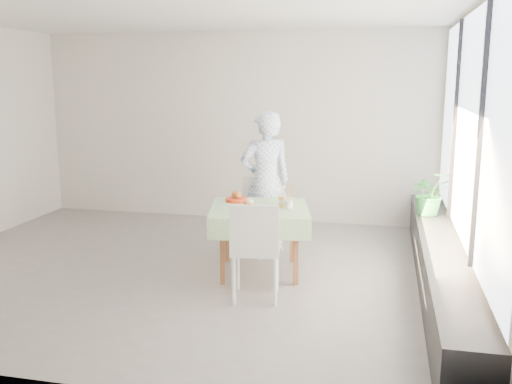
% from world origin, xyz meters
% --- Properties ---
extents(floor, '(6.00, 6.00, 0.00)m').
position_xyz_m(floor, '(0.00, 0.00, 0.00)').
color(floor, '#64615F').
rests_on(floor, ground).
extents(ceiling, '(6.00, 6.00, 0.00)m').
position_xyz_m(ceiling, '(0.00, 0.00, 2.80)').
color(ceiling, white).
rests_on(ceiling, ground).
extents(wall_back, '(6.00, 0.02, 2.80)m').
position_xyz_m(wall_back, '(0.00, 2.50, 1.40)').
color(wall_back, beige).
rests_on(wall_back, ground).
extents(wall_front, '(6.00, 0.02, 2.80)m').
position_xyz_m(wall_front, '(0.00, -2.50, 1.40)').
color(wall_front, beige).
rests_on(wall_front, ground).
extents(wall_right, '(0.02, 5.00, 2.80)m').
position_xyz_m(wall_right, '(3.00, 0.00, 1.40)').
color(wall_right, beige).
rests_on(wall_right, ground).
extents(window_pane, '(0.01, 4.80, 2.18)m').
position_xyz_m(window_pane, '(2.97, 0.00, 1.65)').
color(window_pane, '#D1E0F9').
rests_on(window_pane, ground).
extents(window_ledge, '(0.40, 4.80, 0.50)m').
position_xyz_m(window_ledge, '(2.80, 0.00, 0.25)').
color(window_ledge, black).
rests_on(window_ledge, ground).
extents(cafe_table, '(1.23, 1.23, 0.74)m').
position_xyz_m(cafe_table, '(0.90, 0.11, 0.46)').
color(cafe_table, brown).
rests_on(cafe_table, ground).
extents(chair_far, '(0.51, 0.51, 0.92)m').
position_xyz_m(chair_far, '(0.67, 0.80, 0.28)').
color(chair_far, white).
rests_on(chair_far, ground).
extents(chair_near, '(0.52, 0.52, 0.97)m').
position_xyz_m(chair_near, '(1.03, -0.63, 0.30)').
color(chair_near, white).
rests_on(chair_near, ground).
extents(diner, '(0.75, 0.66, 1.74)m').
position_xyz_m(diner, '(0.79, 0.96, 0.87)').
color(diner, '#839DD2').
rests_on(diner, ground).
extents(main_dish, '(0.28, 0.28, 0.14)m').
position_xyz_m(main_dish, '(0.86, -0.14, 0.79)').
color(main_dish, white).
rests_on(main_dish, cafe_table).
extents(juice_cup_orange, '(0.11, 0.11, 0.30)m').
position_xyz_m(juice_cup_orange, '(1.15, 0.18, 0.81)').
color(juice_cup_orange, white).
rests_on(juice_cup_orange, cafe_table).
extents(juice_cup_lemonade, '(0.10, 0.10, 0.27)m').
position_xyz_m(juice_cup_lemonade, '(1.23, 0.07, 0.81)').
color(juice_cup_lemonade, white).
rests_on(juice_cup_lemonade, cafe_table).
extents(second_dish, '(0.25, 0.25, 0.12)m').
position_xyz_m(second_dish, '(0.59, 0.33, 0.78)').
color(second_dish, red).
rests_on(second_dish, cafe_table).
extents(potted_plant, '(0.61, 0.57, 0.54)m').
position_xyz_m(potted_plant, '(2.75, 1.20, 0.77)').
color(potted_plant, '#2C8537').
rests_on(potted_plant, window_ledge).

